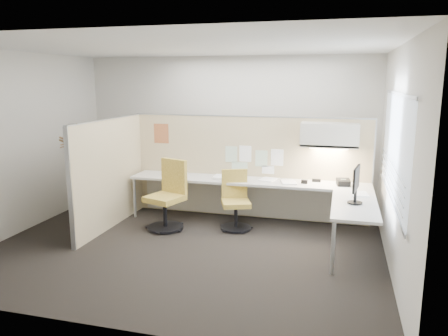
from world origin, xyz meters
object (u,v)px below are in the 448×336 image
(chair_right, at_px, (235,202))
(phone, at_px, (343,182))
(chair_left, at_px, (168,197))
(monitor, at_px, (356,183))
(desk, at_px, (265,191))

(chair_right, relative_size, phone, 3.91)
(chair_left, relative_size, phone, 4.60)
(monitor, bearing_deg, phone, 17.78)
(desk, xyz_separation_m, phone, (1.21, 0.15, 0.18))
(phone, bearing_deg, monitor, -91.50)
(chair_right, bearing_deg, chair_left, 173.91)
(desk, relative_size, chair_left, 3.64)
(chair_left, bearing_deg, phone, 32.09)
(chair_right, bearing_deg, monitor, -40.85)
(chair_left, bearing_deg, chair_right, 33.50)
(chair_right, height_order, phone, chair_right)
(desk, bearing_deg, chair_right, -154.65)
(desk, distance_m, monitor, 1.68)
(chair_left, distance_m, phone, 2.79)
(chair_left, distance_m, chair_right, 1.09)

